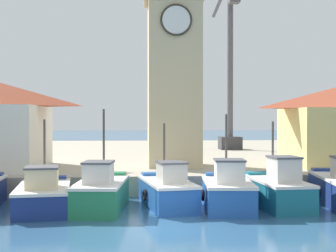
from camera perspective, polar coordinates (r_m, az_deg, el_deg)
The scene contains 9 objects.
ground_plane at distance 17.47m, azimuth -0.01°, elevation -11.94°, with size 300.00×300.00×0.00m, color #2D567A.
quay_wharf at distance 43.45m, azimuth -2.42°, elevation -3.63°, with size 120.00×40.00×1.00m, color #A89E89.
fishing_boat_left_outer at distance 20.69m, azimuth -14.94°, elevation -8.07°, with size 2.71×5.02×3.86m.
fishing_boat_left_inner at distance 20.37m, azimuth -8.12°, elevation -7.94°, with size 2.32×4.87×4.31m.
fishing_boat_mid_left at distance 20.72m, azimuth -0.09°, elevation -7.86°, with size 2.54×4.77×3.68m.
fishing_boat_center at distance 20.39m, azimuth 7.26°, elevation -7.90°, with size 2.35×4.41×4.09m.
fishing_boat_mid_right at distance 21.28m, azimuth 13.22°, elevation -7.52°, with size 2.15×4.61×3.77m.
clock_tower at distance 28.83m, azimuth 0.72°, elevation 8.99°, with size 3.63×3.63×14.74m.
port_crane_near at distance 45.28m, azimuth 7.52°, elevation 5.31°, with size 2.00×8.91×16.61m.
Camera 1 is at (-1.18, -17.00, 3.85)m, focal length 50.00 mm.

